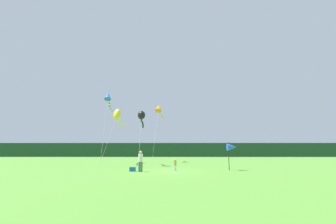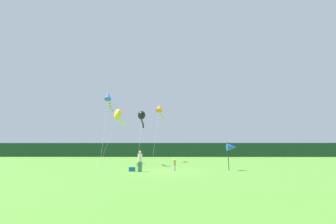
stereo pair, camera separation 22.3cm
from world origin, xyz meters
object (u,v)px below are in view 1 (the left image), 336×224
(banner_flag_pole, at_px, (232,147))
(kite_black, at_px, (142,116))
(kite_blue, at_px, (108,98))
(person_adult, at_px, (141,160))
(person_child, at_px, (175,164))
(kite_yellow, at_px, (117,115))
(kite_orange, at_px, (159,109))
(cooler_box, at_px, (133,169))

(banner_flag_pole, distance_m, kite_black, 11.70)
(kite_blue, bearing_deg, person_adult, -56.64)
(banner_flag_pole, relative_size, kite_black, 0.38)
(banner_flag_pole, xyz_separation_m, kite_blue, (-13.68, 6.46, 6.34))
(person_adult, relative_size, person_child, 1.65)
(kite_yellow, bearing_deg, banner_flag_pole, -38.40)
(banner_flag_pole, distance_m, kite_blue, 16.41)
(person_child, distance_m, kite_black, 9.45)
(kite_black, xyz_separation_m, kite_orange, (1.70, 8.89, 2.60))
(cooler_box, relative_size, kite_orange, 0.05)
(person_adult, xyz_separation_m, kite_blue, (-5.30, 8.05, 7.45))
(person_adult, distance_m, kite_yellow, 14.45)
(person_adult, height_order, kite_orange, kite_orange)
(person_adult, height_order, cooler_box, person_adult)
(person_adult, distance_m, person_child, 3.13)
(banner_flag_pole, height_order, kite_yellow, kite_yellow)
(kite_blue, distance_m, kite_yellow, 4.48)
(person_child, relative_size, kite_yellow, 0.14)
(person_child, height_order, kite_black, kite_black)
(person_child, bearing_deg, kite_black, 120.37)
(person_child, relative_size, cooler_box, 2.09)
(person_child, distance_m, banner_flag_pole, 5.64)
(kite_black, bearing_deg, cooler_box, -88.35)
(person_adult, bearing_deg, kite_blue, 123.36)
(person_adult, relative_size, kite_blue, 0.19)
(banner_flag_pole, bearing_deg, cooler_box, -172.66)
(kite_orange, height_order, kite_yellow, kite_orange)
(banner_flag_pole, bearing_deg, person_child, -171.65)
(person_adult, relative_size, kite_black, 0.26)
(person_adult, relative_size, kite_yellow, 0.22)
(kite_yellow, bearing_deg, kite_orange, 35.81)
(person_child, relative_size, kite_black, 0.16)
(person_adult, xyz_separation_m, cooler_box, (-0.73, 0.42, -0.81))
(cooler_box, bearing_deg, banner_flag_pole, 7.34)
(kite_black, xyz_separation_m, kite_yellow, (-4.10, 4.71, 0.86))
(kite_orange, distance_m, kite_yellow, 7.36)
(person_child, height_order, kite_yellow, kite_yellow)
(cooler_box, xyz_separation_m, kite_yellow, (-4.30, 11.80, 6.65))
(cooler_box, bearing_deg, kite_black, 91.65)
(person_adult, relative_size, cooler_box, 3.44)
(person_child, bearing_deg, person_adult, -164.95)
(banner_flag_pole, height_order, kite_black, kite_black)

